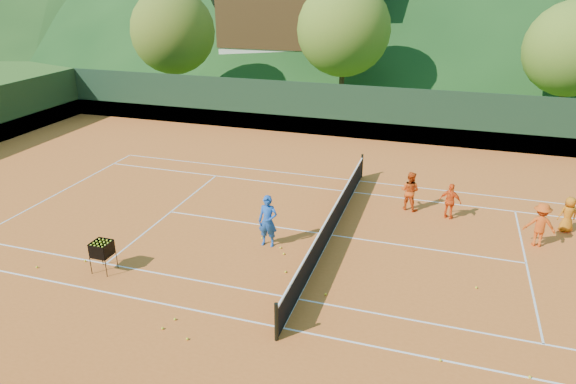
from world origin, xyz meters
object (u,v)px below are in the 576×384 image
(student_a, at_px, (410,191))
(chalet_left, at_px, (301,12))
(student_c, at_px, (568,214))
(tennis_net, at_px, (331,222))
(student_d, at_px, (540,225))
(ball_hopper, at_px, (102,249))
(coach, at_px, (268,221))
(chalet_mid, at_px, (490,20))
(student_b, at_px, (450,201))

(student_a, bearing_deg, chalet_left, -47.74)
(student_a, distance_m, student_c, 5.56)
(student_c, height_order, tennis_net, student_c)
(student_d, relative_size, tennis_net, 0.13)
(student_d, height_order, ball_hopper, student_d)
(coach, height_order, tennis_net, coach)
(student_c, bearing_deg, ball_hopper, 9.64)
(coach, relative_size, tennis_net, 0.15)
(student_a, relative_size, student_d, 1.00)
(coach, height_order, student_a, coach)
(student_d, xyz_separation_m, ball_hopper, (-13.01, -5.88, -0.03))
(student_c, distance_m, chalet_mid, 31.49)
(tennis_net, relative_size, chalet_left, 0.87)
(student_a, distance_m, student_b, 1.58)
(student_d, bearing_deg, coach, 19.11)
(tennis_net, xyz_separation_m, chalet_left, (-10.00, 30.00, 5.13))
(student_c, xyz_separation_m, chalet_left, (-17.94, 27.13, 4.97))
(student_a, height_order, student_d, student_a)
(student_a, distance_m, chalet_left, 30.03)
(student_a, xyz_separation_m, ball_hopper, (-8.55, -7.54, -0.03))
(student_b, height_order, chalet_mid, chalet_mid)
(student_a, xyz_separation_m, student_c, (5.56, -0.20, -0.12))
(coach, distance_m, student_b, 7.08)
(chalet_left, bearing_deg, student_a, -65.30)
(coach, xyz_separation_m, student_a, (4.26, 4.44, -0.13))
(tennis_net, bearing_deg, chalet_left, 108.43)
(student_d, height_order, chalet_left, chalet_left)
(student_c, distance_m, tennis_net, 8.45)
(student_a, xyz_separation_m, chalet_mid, (3.62, 30.92, 4.19))
(coach, bearing_deg, student_d, 17.53)
(coach, relative_size, ball_hopper, 1.81)
(student_d, distance_m, ball_hopper, 14.27)
(tennis_net, bearing_deg, student_d, 11.65)
(tennis_net, bearing_deg, chalet_mid, 79.99)
(coach, relative_size, student_b, 1.30)
(student_a, bearing_deg, coach, 63.78)
(student_a, distance_m, chalet_mid, 31.42)
(tennis_net, relative_size, chalet_mid, 0.95)
(student_b, xyz_separation_m, ball_hopper, (-10.08, -7.16, 0.05))
(student_a, relative_size, student_c, 1.19)
(ball_hopper, bearing_deg, coach, 35.84)
(coach, distance_m, student_c, 10.70)
(student_b, relative_size, ball_hopper, 1.40)
(student_d, bearing_deg, tennis_net, 13.07)
(student_c, bearing_deg, chalet_left, -74.36)
(tennis_net, distance_m, ball_hopper, 7.62)
(chalet_mid, bearing_deg, student_a, -96.67)
(coach, bearing_deg, chalet_left, 104.37)
(student_d, relative_size, chalet_left, 0.11)
(student_c, relative_size, chalet_left, 0.10)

